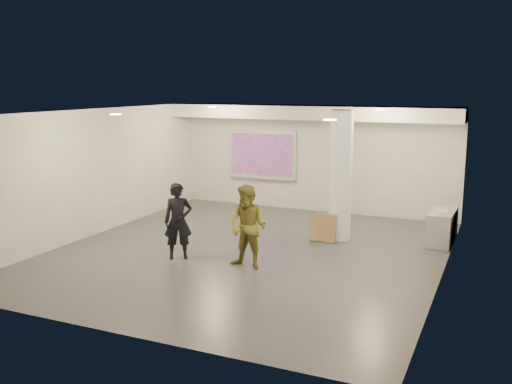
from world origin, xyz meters
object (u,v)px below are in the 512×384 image
at_px(woman, 178,221).
at_px(man, 248,227).
at_px(credenza, 442,227).
at_px(projection_screen, 262,155).
at_px(column, 341,176).

height_order(woman, man, man).
xyz_separation_m(credenza, woman, (-4.86, -3.44, 0.42)).
bearing_deg(projection_screen, column, -40.56).
relative_size(column, man, 1.81).
distance_m(credenza, woman, 5.97).
bearing_deg(credenza, column, -161.05).
xyz_separation_m(column, woman, (-2.64, -2.79, -0.71)).
xyz_separation_m(column, projection_screen, (-3.10, 2.65, 0.03)).
distance_m(column, woman, 3.91).
distance_m(credenza, man, 4.76).
height_order(column, woman, column).
relative_size(credenza, woman, 0.81).
distance_m(projection_screen, woman, 5.51).
relative_size(credenza, man, 0.77).
height_order(column, projection_screen, column).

